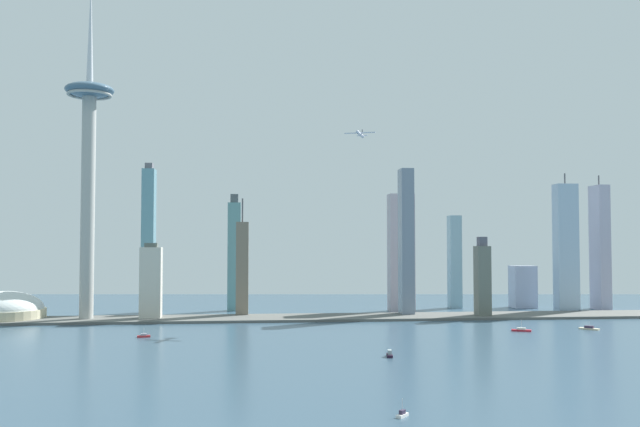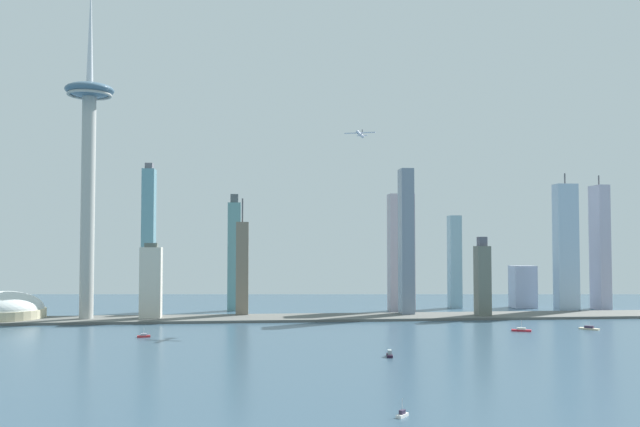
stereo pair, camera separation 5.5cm
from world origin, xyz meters
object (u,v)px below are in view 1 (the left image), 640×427
(skyscraper_6, at_px, (234,255))
(skyscraper_8, at_px, (148,240))
(skyscraper_9, at_px, (242,269))
(skyscraper_0, at_px, (151,283))
(skyscraper_2, at_px, (401,252))
(observation_tower, at_px, (89,144))
(skyscraper_10, at_px, (523,287))
(stadium_dome, at_px, (3,311))
(skyscraper_4, at_px, (600,247))
(skyscraper_7, at_px, (455,262))
(boat_2, at_px, (589,328))
(skyscraper_3, at_px, (482,280))
(skyscraper_5, at_px, (566,248))
(boat_5, at_px, (144,336))
(airplane, at_px, (360,134))
(skyscraper_1, at_px, (406,242))
(boat_0, at_px, (390,354))
(boat_1, at_px, (521,330))
(boat_3, at_px, (402,414))

(skyscraper_6, xyz_separation_m, skyscraper_8, (-91.76, -16.41, 16.89))
(skyscraper_9, bearing_deg, skyscraper_0, -163.60)
(skyscraper_2, distance_m, skyscraper_9, 179.60)
(observation_tower, height_order, skyscraper_10, observation_tower)
(stadium_dome, relative_size, skyscraper_4, 0.51)
(skyscraper_7, bearing_deg, boat_2, -74.18)
(skyscraper_3, xyz_separation_m, skyscraper_6, (-252.73, 96.52, 24.16))
(skyscraper_5, relative_size, boat_5, 14.36)
(skyscraper_6, relative_size, airplane, 4.42)
(skyscraper_4, distance_m, skyscraper_7, 164.92)
(skyscraper_6, distance_m, skyscraper_7, 255.39)
(stadium_dome, distance_m, skyscraper_0, 145.06)
(skyscraper_0, xyz_separation_m, skyscraper_10, (414.19, 91.88, -12.00))
(skyscraper_1, distance_m, skyscraper_2, 51.00)
(skyscraper_0, height_order, skyscraper_9, skyscraper_9)
(boat_0, height_order, boat_1, boat_1)
(skyscraper_5, bearing_deg, stadium_dome, -177.35)
(skyscraper_1, relative_size, skyscraper_4, 1.00)
(observation_tower, bearing_deg, skyscraper_1, 2.80)
(skyscraper_7, xyz_separation_m, boat_5, (-320.72, -216.34, -52.56))
(skyscraper_0, height_order, skyscraper_5, skyscraper_5)
(boat_5, bearing_deg, skyscraper_1, 15.14)
(skyscraper_3, distance_m, skyscraper_5, 124.91)
(boat_1, xyz_separation_m, boat_3, (-163.79, -270.77, -0.02))
(skyscraper_7, bearing_deg, skyscraper_3, -91.35)
(observation_tower, height_order, skyscraper_7, observation_tower)
(boat_0, bearing_deg, airplane, 3.62)
(skyscraper_8, xyz_separation_m, airplane, (215.08, -106.61, 101.71))
(skyscraper_5, bearing_deg, airplane, -163.02)
(skyscraper_2, height_order, airplane, airplane)
(skyscraper_8, bearing_deg, boat_0, -56.24)
(skyscraper_1, bearing_deg, skyscraper_2, 83.74)
(skyscraper_9, relative_size, boat_5, 11.45)
(boat_2, height_order, airplane, airplane)
(skyscraper_0, height_order, skyscraper_10, skyscraper_0)
(stadium_dome, xyz_separation_m, skyscraper_5, (584.19, 27.05, 60.63))
(skyscraper_2, xyz_separation_m, skyscraper_8, (-276.65, 7.87, 14.10))
(skyscraper_4, xyz_separation_m, airplane, (-292.75, -97.54, 109.97))
(observation_tower, relative_size, boat_5, 31.94)
(skyscraper_2, height_order, boat_3, skyscraper_2)
(boat_2, relative_size, airplane, 0.54)
(stadium_dome, xyz_separation_m, skyscraper_7, (475.46, 83.08, 44.09))
(boat_5, bearing_deg, skyscraper_0, 82.01)
(skyscraper_2, relative_size, skyscraper_6, 1.00)
(airplane, bearing_deg, skyscraper_0, -80.11)
(skyscraper_10, bearing_deg, skyscraper_0, -167.49)
(skyscraper_3, bearing_deg, skyscraper_2, 133.21)
(airplane, bearing_deg, observation_tower, -77.65)
(skyscraper_9, distance_m, boat_3, 421.64)
(skyscraper_2, distance_m, boat_1, 200.99)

